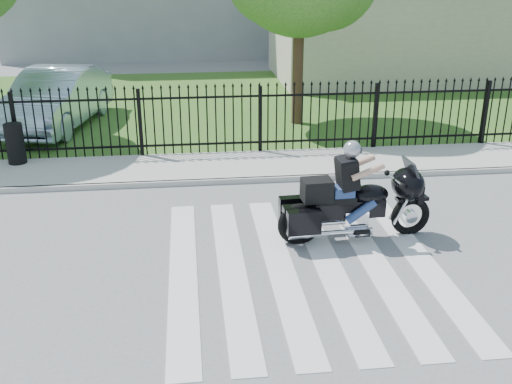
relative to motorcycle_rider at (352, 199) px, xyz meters
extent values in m
plane|color=slate|center=(-1.03, -0.93, -0.78)|extent=(120.00, 120.00, 0.00)
cube|color=#ADAAA3|center=(-1.03, 4.07, -0.72)|extent=(40.00, 2.00, 0.12)
cube|color=#ADAAA3|center=(-1.03, 3.07, -0.72)|extent=(40.00, 0.12, 0.12)
cube|color=#376121|center=(-1.03, 11.07, -0.77)|extent=(40.00, 12.00, 0.02)
cube|color=black|center=(-1.03, 5.07, -0.43)|extent=(26.00, 0.04, 0.05)
cube|color=black|center=(-1.03, 5.07, 0.77)|extent=(26.00, 0.04, 0.05)
cylinder|color=#382316|center=(0.47, 8.07, 1.30)|extent=(0.32, 0.32, 4.16)
cube|color=beige|center=(5.97, 15.07, 0.97)|extent=(10.00, 6.00, 3.50)
torus|color=black|center=(1.14, 0.07, -0.42)|extent=(0.75, 0.18, 0.74)
torus|color=black|center=(-0.96, -0.06, -0.42)|extent=(0.79, 0.21, 0.79)
cube|color=black|center=(-0.10, -0.01, -0.18)|extent=(1.41, 0.34, 0.32)
ellipsoid|color=black|center=(0.33, 0.02, 0.06)|extent=(0.69, 0.47, 0.36)
cube|color=black|center=(-0.31, -0.02, 0.02)|extent=(0.72, 0.38, 0.11)
cube|color=silver|center=(0.06, 0.00, -0.37)|extent=(0.45, 0.35, 0.32)
ellipsoid|color=black|center=(1.03, 0.06, 0.21)|extent=(0.62, 0.81, 0.58)
cube|color=black|center=(-0.66, -0.04, 0.21)|extent=(0.54, 0.44, 0.39)
cube|color=navy|center=(-0.19, -0.01, 0.15)|extent=(0.38, 0.34, 0.19)
sphere|color=#A5A8AD|center=(-0.06, 0.00, 0.92)|extent=(0.31, 0.31, 0.31)
imported|color=#AEC4DB|center=(-6.71, 8.45, 0.10)|extent=(2.81, 5.48, 1.72)
cylinder|color=black|center=(-7.00, 4.77, -0.17)|extent=(0.56, 0.56, 0.98)
camera|label=1|loc=(-2.84, -9.59, 4.01)|focal=42.00mm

